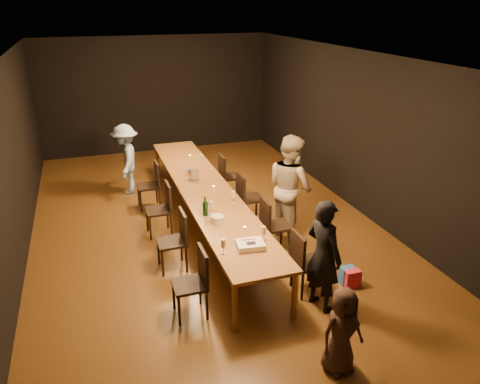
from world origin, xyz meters
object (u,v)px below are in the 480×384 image
object	(u,v)px
table	(205,191)
child	(342,331)
chair_right_1	(276,225)
chair_left_1	(171,241)
ice_bucket	(193,174)
chair_left_2	(158,210)
man_blue	(126,159)
plate_stack	(217,219)
champagne_bottle	(205,205)
chair_right_0	(309,262)
birthday_cake	(250,245)
woman_birthday	(323,255)
chair_right_2	(251,197)
chair_left_3	(148,186)
chair_left_0	(189,284)
woman_tan	(290,187)
chair_right_3	(231,176)

from	to	relation	value
table	child	xyz separation A→B (m)	(0.50, -3.89, -0.18)
chair_right_1	chair_left_1	size ratio (longest dim) A/B	1.00
chair_left_1	ice_bucket	bearing A→B (deg)	-23.73
chair_left_2	man_blue	distance (m)	2.18
plate_stack	champagne_bottle	xyz separation A→B (m)	(-0.11, 0.30, 0.12)
chair_right_0	champagne_bottle	bearing A→B (deg)	-139.91
ice_bucket	chair_left_1	bearing A→B (deg)	-113.73
child	champagne_bottle	world-z (taller)	champagne_bottle
table	chair_right_0	distance (m)	2.56
man_blue	birthday_cake	size ratio (longest dim) A/B	3.74
woman_birthday	man_blue	bearing A→B (deg)	3.78
chair_right_1	child	world-z (taller)	child
chair_right_2	ice_bucket	distance (m)	1.15
man_blue	woman_birthday	bearing A→B (deg)	30.53
chair_right_0	child	size ratio (longest dim) A/B	0.89
chair_right_1	chair_left_2	bearing A→B (deg)	-125.22
champagne_bottle	child	bearing A→B (deg)	-74.68
table	ice_bucket	world-z (taller)	ice_bucket
chair_left_3	table	bearing A→B (deg)	-144.69
chair_left_3	ice_bucket	world-z (taller)	ice_bucket
child	birthday_cake	distance (m)	1.73
chair_left_0	woman_tan	distance (m)	2.74
chair_right_2	chair_left_3	xyz separation A→B (m)	(-1.70, 1.20, 0.00)
chair_left_2	chair_right_3	bearing A→B (deg)	-54.78
chair_right_1	ice_bucket	bearing A→B (deg)	-151.49
chair_left_2	child	distance (m)	4.11
table	chair_left_0	bearing A→B (deg)	-109.50
chair_right_1	woman_tan	size ratio (longest dim) A/B	0.51
chair_left_1	chair_left_2	distance (m)	1.20
woman_birthday	man_blue	size ratio (longest dim) A/B	1.05
chair_right_1	champagne_bottle	bearing A→B (deg)	-96.96
man_blue	champagne_bottle	distance (m)	3.32
chair_right_0	woman_birthday	xyz separation A→B (m)	(-0.00, -0.37, 0.31)
chair_left_3	plate_stack	size ratio (longest dim) A/B	4.75
champagne_bottle	ice_bucket	distance (m)	1.60
chair_right_2	chair_right_3	size ratio (longest dim) A/B	1.00
chair_right_3	birthday_cake	xyz separation A→B (m)	(-0.82, -3.44, 0.33)
chair_right_2	chair_left_1	size ratio (longest dim) A/B	1.00
chair_left_2	chair_left_3	world-z (taller)	same
chair_right_2	chair_left_2	bearing A→B (deg)	-90.00
woman_birthday	ice_bucket	world-z (taller)	woman_birthday
chair_right_1	plate_stack	world-z (taller)	chair_right_1
table	woman_tan	xyz separation A→B (m)	(1.29, -0.74, 0.20)
chair_left_3	man_blue	size ratio (longest dim) A/B	0.63
plate_stack	chair_left_1	bearing A→B (deg)	166.23
woman_birthday	ice_bucket	bearing A→B (deg)	-2.52
chair_left_3	ice_bucket	distance (m)	1.08
chair_right_3	chair_right_0	bearing A→B (deg)	-0.00
chair_right_3	birthday_cake	world-z (taller)	chair_right_3
table	chair_right_3	size ratio (longest dim) A/B	6.45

